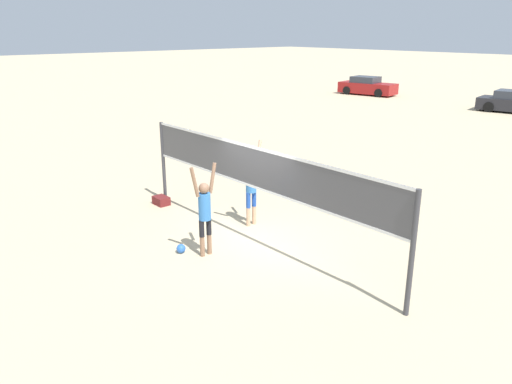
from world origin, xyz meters
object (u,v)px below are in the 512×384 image
at_px(player_spiker, 205,209).
at_px(player_blocker, 251,182).
at_px(gear_bag, 161,201).
at_px(parked_car_mid, 367,86).
at_px(volleyball_net, 256,174).
at_px(volleyball, 181,249).

distance_m(player_spiker, player_blocker, 2.14).
distance_m(player_blocker, gear_bag, 3.34).
bearing_deg(parked_car_mid, player_spiker, -69.54).
distance_m(volleyball_net, player_blocker, 1.38).
distance_m(volleyball_net, parked_car_mid, 30.31).
bearing_deg(player_blocker, player_spiker, 20.05).
xyz_separation_m(volleyball_net, player_spiker, (-0.29, -1.28, -0.64)).
bearing_deg(player_blocker, gear_bag, -71.89).
bearing_deg(player_spiker, parked_car_mid, 30.37).
distance_m(volleyball_net, gear_bag, 4.36).
bearing_deg(volleyball, parked_car_mid, 119.27).
height_order(volleyball_net, gear_bag, volleyball_net).
bearing_deg(gear_bag, volleyball_net, 3.68).
distance_m(volleyball_net, player_spiker, 1.46).
height_order(player_spiker, gear_bag, player_spiker).
xyz_separation_m(volleyball_net, parked_car_mid, (-16.08, 25.67, -1.13)).
bearing_deg(player_blocker, parked_car_mid, -148.88).
relative_size(player_spiker, parked_car_mid, 0.46).
bearing_deg(parked_car_mid, gear_bag, -74.96).
bearing_deg(player_spiker, player_blocker, 20.05).
height_order(volleyball, parked_car_mid, parked_car_mid).
height_order(player_blocker, gear_bag, player_blocker).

